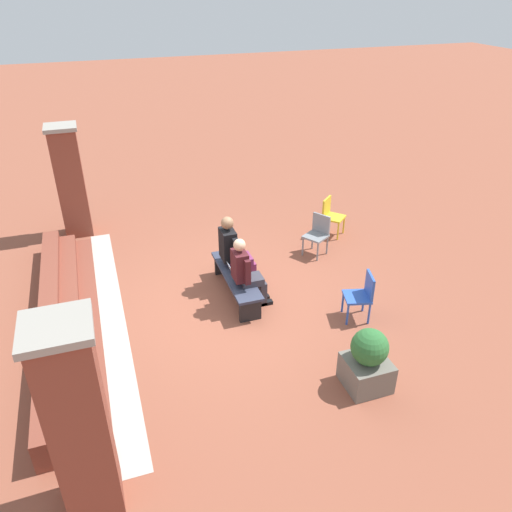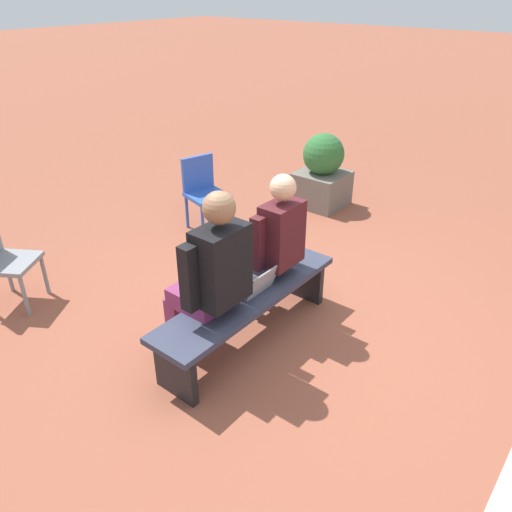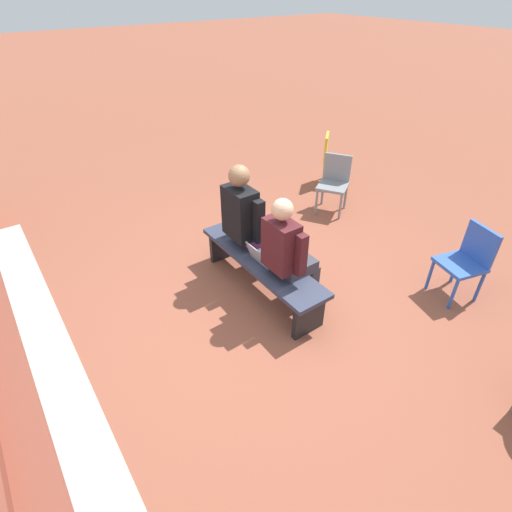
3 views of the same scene
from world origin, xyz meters
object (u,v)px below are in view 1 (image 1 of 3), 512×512
Objects in this scene: person_student at (246,271)px; plastic_chair_mid_courtyard at (331,214)px; bench at (236,278)px; person_adult at (234,250)px; laptop at (236,273)px; planter at (368,361)px; plastic_chair_far_right at (362,294)px; plastic_chair_near_bench_right at (318,232)px.

person_student is 3.31m from plastic_chair_mid_courtyard.
person_adult reaches higher than bench.
planter is (-2.70, -1.07, -0.06)m from laptop.
plastic_chair_far_right reaches higher than bench.
plastic_chair_mid_courtyard is (1.66, -2.68, 0.13)m from bench.
person_adult is 1.68× the size of plastic_chair_mid_courtyard.
person_adult reaches higher than plastic_chair_mid_courtyard.
planter is (-2.39, -0.99, -0.27)m from person_student.
person_student is 0.94× the size of person_adult.
plastic_chair_far_right is (-0.96, -1.71, -0.23)m from person_student.
plastic_chair_near_bench_right is (0.95, -2.03, 0.13)m from bench.
person_adult reaches higher than person_student.
person_student is at bearing -169.82° from bench.
plastic_chair_mid_courtyard is (1.72, -2.69, -0.02)m from laptop.
plastic_chair_far_right is 0.89× the size of planter.
laptop is (-0.06, 0.01, 0.15)m from bench.
laptop is at bearing 168.12° from person_adult.
plastic_chair_far_right reaches higher than laptop.
person_adult is at bearing -11.89° from bench.
person_student is 1.58× the size of plastic_chair_far_right.
laptop is (-0.40, 0.08, -0.24)m from person_adult.
plastic_chair_far_right is at bearing -26.42° from planter.
person_adult is 1.50× the size of planter.
laptop is 0.38× the size of plastic_chair_far_right.
person_adult is at bearing 107.23° from plastic_chair_near_bench_right.
person_adult is 2.93m from plastic_chair_mid_courtyard.
bench is 3.15m from plastic_chair_mid_courtyard.
laptop is 0.34× the size of planter.
laptop is (0.31, 0.08, -0.21)m from person_student.
person_adult is at bearing 116.87° from plastic_chair_mid_courtyard.
person_student is 4.15× the size of laptop.
person_adult is 0.47m from laptop.
person_adult is 3.27m from planter.
plastic_chair_mid_courtyard is at bearing -20.10° from planter.
plastic_chair_near_bench_right is (1.00, -2.04, -0.02)m from laptop.
planter is at bearing -158.36° from laptop.
bench is 2.14× the size of plastic_chair_far_right.
plastic_chair_mid_courtyard reaches higher than bench.
planter reaches higher than plastic_chair_mid_courtyard.
plastic_chair_near_bench_right is at bearing -56.19° from person_student.
bench is 1.36× the size of person_student.
laptop is 2.19m from plastic_chair_far_right.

